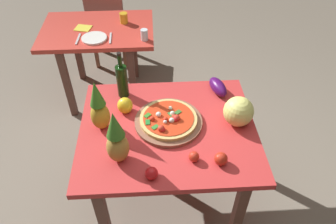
{
  "coord_description": "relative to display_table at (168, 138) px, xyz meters",
  "views": [
    {
      "loc": [
        -0.08,
        -1.4,
        2.21
      ],
      "look_at": [
        0.01,
        0.09,
        0.82
      ],
      "focal_mm": 34.23,
      "sensor_mm": 36.0,
      "label": 1
    }
  ],
  "objects": [
    {
      "name": "tomato_beside_pepper",
      "position": [
        0.28,
        -0.3,
        0.14
      ],
      "size": [
        0.08,
        0.08,
        0.08
      ],
      "primitive_type": "sphere",
      "color": "red",
      "rests_on": "display_table"
    },
    {
      "name": "napkin_folded",
      "position": [
        -0.7,
        1.31,
        0.1
      ],
      "size": [
        0.17,
        0.15,
        0.01
      ],
      "primitive_type": "cube",
      "rotation": [
        0.0,
        0.0,
        -0.25
      ],
      "color": "yellow",
      "rests_on": "background_table"
    },
    {
      "name": "pizza_board",
      "position": [
        0.01,
        0.04,
        0.11
      ],
      "size": [
        0.43,
        0.43,
        0.02
      ],
      "primitive_type": "cylinder",
      "color": "brown",
      "rests_on": "display_table"
    },
    {
      "name": "display_table",
      "position": [
        0.0,
        0.0,
        0.0
      ],
      "size": [
        1.1,
        0.92,
        0.77
      ],
      "color": "brown",
      "rests_on": "ground_plane"
    },
    {
      "name": "dining_chair",
      "position": [
        -0.55,
        1.88,
        -0.19
      ],
      "size": [
        0.44,
        0.44,
        0.85
      ],
      "rotation": [
        0.0,
        0.0,
        3.03
      ],
      "color": "brown",
      "rests_on": "ground_plane"
    },
    {
      "name": "knife_utensil",
      "position": [
        -0.44,
        1.11,
        0.1
      ],
      "size": [
        0.02,
        0.18,
        0.01
      ],
      "primitive_type": "cube",
      "rotation": [
        0.0,
        0.0,
        0.03
      ],
      "color": "silver",
      "rests_on": "background_table"
    },
    {
      "name": "drinking_glass_water",
      "position": [
        -0.14,
        1.07,
        0.15
      ],
      "size": [
        0.06,
        0.06,
        0.1
      ],
      "primitive_type": "cylinder",
      "color": "silver",
      "rests_on": "background_table"
    },
    {
      "name": "pineapple_left",
      "position": [
        -0.29,
        -0.23,
        0.26
      ],
      "size": [
        0.12,
        0.12,
        0.36
      ],
      "color": "#AE8538",
      "rests_on": "display_table"
    },
    {
      "name": "pineapple_right",
      "position": [
        -0.41,
        0.03,
        0.26
      ],
      "size": [
        0.12,
        0.12,
        0.35
      ],
      "color": "#B69028",
      "rests_on": "display_table"
    },
    {
      "name": "dinner_plate",
      "position": [
        -0.58,
        1.11,
        0.11
      ],
      "size": [
        0.22,
        0.22,
        0.02
      ],
      "primitive_type": "cylinder",
      "color": "white",
      "rests_on": "background_table"
    },
    {
      "name": "pizza",
      "position": [
        0.0,
        0.03,
        0.14
      ],
      "size": [
        0.36,
        0.36,
        0.06
      ],
      "color": "#DCB868",
      "rests_on": "pizza_board"
    },
    {
      "name": "bell_pepper",
      "position": [
        -0.27,
        0.17,
        0.15
      ],
      "size": [
        0.1,
        0.1,
        0.11
      ],
      "primitive_type": "ellipsoid",
      "color": "yellow",
      "rests_on": "display_table"
    },
    {
      "name": "background_table",
      "position": [
        -0.58,
        1.3,
        -0.02
      ],
      "size": [
        1.03,
        0.7,
        0.77
      ],
      "color": "brown",
      "rests_on": "ground_plane"
    },
    {
      "name": "eggplant",
      "position": [
        0.37,
        0.33,
        0.15
      ],
      "size": [
        0.14,
        0.22,
        0.09
      ],
      "primitive_type": "ellipsoid",
      "rotation": [
        0.0,
        0.0,
        1.87
      ],
      "color": "#430E54",
      "rests_on": "display_table"
    },
    {
      "name": "tomato_by_bottle",
      "position": [
        0.13,
        -0.27,
        0.13
      ],
      "size": [
        0.06,
        0.06,
        0.06
      ],
      "primitive_type": "sphere",
      "color": "red",
      "rests_on": "display_table"
    },
    {
      "name": "tomato_at_corner",
      "position": [
        -0.11,
        -0.37,
        0.14
      ],
      "size": [
        0.07,
        0.07,
        0.07
      ],
      "primitive_type": "sphere",
      "color": "red",
      "rests_on": "display_table"
    },
    {
      "name": "melon",
      "position": [
        0.44,
        0.02,
        0.19
      ],
      "size": [
        0.19,
        0.19,
        0.19
      ],
      "primitive_type": "sphere",
      "color": "#DFDE72",
      "rests_on": "display_table"
    },
    {
      "name": "ground_plane",
      "position": [
        0.0,
        0.0,
        -0.67
      ],
      "size": [
        10.0,
        10.0,
        0.0
      ],
      "primitive_type": "plane",
      "color": "gray"
    },
    {
      "name": "drinking_glass_juice",
      "position": [
        -0.33,
        1.39,
        0.15
      ],
      "size": [
        0.07,
        0.07,
        0.1
      ],
      "primitive_type": "cylinder",
      "color": "gold",
      "rests_on": "background_table"
    },
    {
      "name": "fork_utensil",
      "position": [
        -0.72,
        1.11,
        0.1
      ],
      "size": [
        0.03,
        0.18,
        0.01
      ],
      "primitive_type": "cube",
      "rotation": [
        0.0,
        0.0,
        -0.06
      ],
      "color": "silver",
      "rests_on": "background_table"
    },
    {
      "name": "wine_bottle",
      "position": [
        -0.29,
        0.33,
        0.23
      ],
      "size": [
        0.08,
        0.08,
        0.34
      ],
      "color": "black",
      "rests_on": "display_table"
    }
  ]
}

